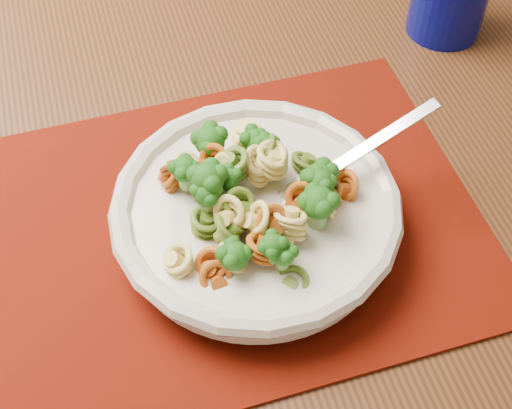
{
  "coord_description": "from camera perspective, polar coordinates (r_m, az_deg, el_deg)",
  "views": [
    {
      "loc": [
        0.68,
        -1.07,
        1.21
      ],
      "look_at": [
        0.72,
        -0.7,
        0.73
      ],
      "focal_mm": 50.0,
      "sensor_mm": 36.0,
      "label": 1
    }
  ],
  "objects": [
    {
      "name": "placemat",
      "position": [
        0.65,
        -1.63,
        -1.56
      ],
      "size": [
        0.5,
        0.42,
        0.0
      ],
      "primitive_type": "cube",
      "rotation": [
        0.0,
        0.0,
        0.21
      ],
      "color": "#621104",
      "rests_on": "dining_table"
    },
    {
      "name": "pasta_broccoli_heap",
      "position": [
        0.6,
        0.0,
        0.35
      ],
      "size": [
        0.21,
        0.21,
        0.06
      ],
      "primitive_type": null,
      "color": "#F2DD77",
      "rests_on": "pasta_bowl"
    },
    {
      "name": "dining_table",
      "position": [
        0.77,
        -3.73,
        -1.46
      ],
      "size": [
        1.51,
        1.14,
        0.69
      ],
      "rotation": [
        0.0,
        0.0,
        0.2
      ],
      "color": "#4E3116",
      "rests_on": "ground"
    },
    {
      "name": "pasta_bowl",
      "position": [
        0.62,
        0.0,
        -0.61
      ],
      "size": [
        0.25,
        0.25,
        0.05
      ],
      "color": "beige",
      "rests_on": "placemat"
    },
    {
      "name": "fork",
      "position": [
        0.62,
        3.94,
        1.45
      ],
      "size": [
        0.18,
        0.09,
        0.08
      ],
      "primitive_type": null,
      "rotation": [
        0.0,
        -0.35,
        0.37
      ],
      "color": "silver",
      "rests_on": "pasta_bowl"
    }
  ]
}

